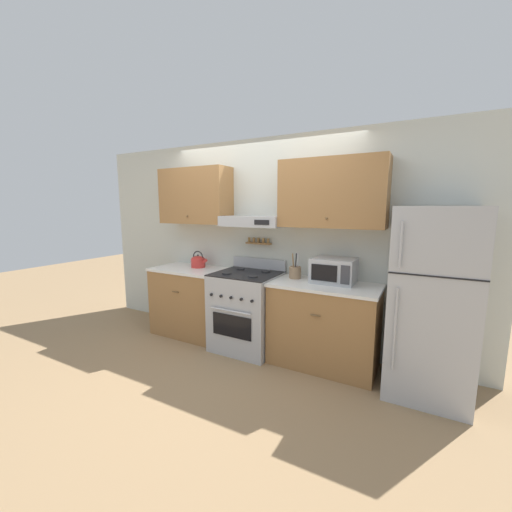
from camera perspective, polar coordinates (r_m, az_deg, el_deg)
name	(u,v)px	position (r m, az deg, el deg)	size (l,w,h in m)	color
ground_plane	(235,356)	(3.83, -3.86, -17.74)	(16.00, 16.00, 0.00)	#937551
wall_back	(261,227)	(3.94, 0.85, 5.23)	(5.20, 0.46, 2.55)	silver
counter_left	(192,301)	(4.40, -11.56, -7.98)	(1.03, 0.63, 0.91)	olive
counter_right	(324,324)	(3.57, 12.24, -12.06)	(1.14, 0.63, 0.91)	olive
stove_range	(247,310)	(3.87, -1.70, -9.84)	(0.74, 0.71, 1.07)	#ADAFB5
refrigerator	(432,303)	(3.27, 29.33, -7.42)	(0.70, 0.73, 1.73)	#ADAFB5
tea_kettle	(198,261)	(4.33, -10.45, -0.94)	(0.25, 0.19, 0.22)	red
microwave	(334,270)	(3.50, 14.00, -2.51)	(0.45, 0.39, 0.27)	#ADAFB5
utensil_crock	(295,272)	(3.63, 7.11, -2.91)	(0.14, 0.14, 0.29)	#8E7051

